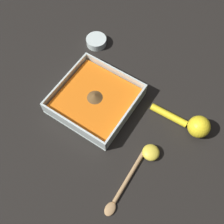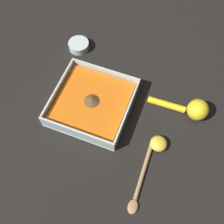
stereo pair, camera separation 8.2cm
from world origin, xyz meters
TOP-DOWN VIEW (x-y plane):
  - ground_plane at (0.00, 0.00)m, footprint 4.00×4.00m
  - square_dish at (-0.01, -0.00)m, footprint 0.24×0.24m
  - spice_bowl at (0.13, -0.21)m, footprint 0.07×0.07m
  - lemon_squeezer at (-0.32, -0.09)m, footprint 0.19×0.07m
  - lemon_half at (-0.25, 0.05)m, footprint 0.05×0.05m
  - wooden_spoon at (-0.23, 0.18)m, footprint 0.03×0.22m

SIDE VIEW (x-z plane):
  - ground_plane at x=0.00m, z-range 0.00..0.00m
  - wooden_spoon at x=-0.23m, z-range 0.00..0.01m
  - spice_bowl at x=0.13m, z-range 0.00..0.03m
  - lemon_half at x=-0.25m, z-range 0.00..0.03m
  - square_dish at x=-0.01m, z-range -0.01..0.05m
  - lemon_squeezer at x=-0.32m, z-range 0.00..0.06m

